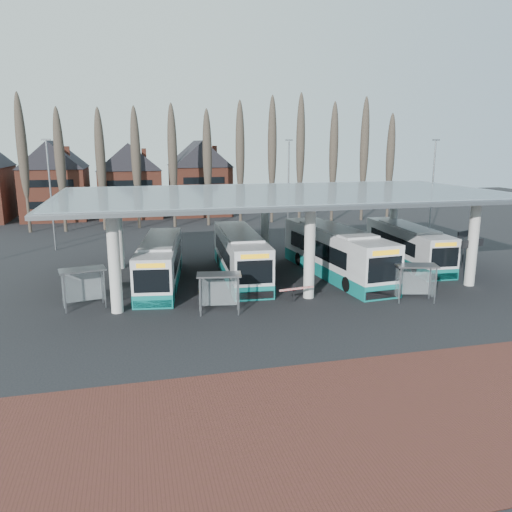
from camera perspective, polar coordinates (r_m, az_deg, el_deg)
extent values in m
plane|color=black|center=(30.50, 7.62, -6.09)|extent=(140.00, 140.00, 0.00)
cube|color=#4F251F|center=(20.77, 20.28, -16.24)|extent=(70.00, 10.00, 0.03)
cylinder|color=silver|center=(30.10, -15.87, -0.79)|extent=(0.70, 0.70, 6.00)
cylinder|color=silver|center=(40.88, -15.45, 2.74)|extent=(0.70, 0.70, 6.00)
cylinder|color=silver|center=(31.95, 6.14, 0.41)|extent=(0.70, 0.70, 6.00)
cylinder|color=silver|center=(42.26, 1.04, 3.52)|extent=(0.70, 0.70, 6.00)
cylinder|color=silver|center=(37.73, 23.54, 1.32)|extent=(0.70, 0.70, 6.00)
cylinder|color=silver|center=(46.79, 15.43, 3.97)|extent=(0.70, 0.70, 6.00)
cube|color=gray|center=(36.60, 3.30, 7.19)|extent=(32.00, 16.00, 0.12)
cube|color=silver|center=(36.59, 3.31, 7.30)|extent=(31.50, 15.50, 0.04)
cone|color=#473D33|center=(60.88, -24.88, 9.23)|extent=(0.36, 0.36, 14.50)
ellipsoid|color=#473D33|center=(60.83, -25.04, 10.86)|extent=(1.10, 1.10, 11.02)
cone|color=#473D33|center=(60.27, -21.10, 9.53)|extent=(0.36, 0.36, 14.50)
ellipsoid|color=#473D33|center=(60.22, -21.24, 11.18)|extent=(1.10, 1.10, 11.02)
cone|color=#473D33|center=(59.93, -17.26, 9.80)|extent=(0.36, 0.36, 14.50)
ellipsoid|color=#473D33|center=(59.88, -17.37, 11.46)|extent=(1.10, 1.10, 11.02)
cone|color=#473D33|center=(59.85, -13.38, 10.02)|extent=(0.36, 0.36, 14.50)
ellipsoid|color=#473D33|center=(59.80, -13.46, 11.68)|extent=(1.10, 1.10, 11.02)
cone|color=#473D33|center=(60.03, -9.50, 10.19)|extent=(0.36, 0.36, 14.50)
ellipsoid|color=#473D33|center=(59.98, -9.56, 11.85)|extent=(1.10, 1.10, 11.02)
cone|color=#473D33|center=(60.48, -5.66, 10.32)|extent=(0.36, 0.36, 14.50)
ellipsoid|color=#473D33|center=(60.43, -5.70, 11.97)|extent=(1.10, 1.10, 11.02)
cone|color=#473D33|center=(61.19, -1.89, 10.40)|extent=(0.36, 0.36, 14.50)
ellipsoid|color=#473D33|center=(61.14, -1.91, 12.03)|extent=(1.10, 1.10, 11.02)
cone|color=#473D33|center=(62.15, 1.78, 10.44)|extent=(0.36, 0.36, 14.50)
ellipsoid|color=#473D33|center=(62.10, 1.79, 12.05)|extent=(1.10, 1.10, 11.02)
cone|color=#473D33|center=(63.35, 5.32, 10.44)|extent=(0.36, 0.36, 14.50)
ellipsoid|color=#473D33|center=(63.30, 5.35, 12.01)|extent=(1.10, 1.10, 11.02)
cone|color=#473D33|center=(64.77, 8.72, 10.40)|extent=(0.36, 0.36, 14.50)
ellipsoid|color=#473D33|center=(64.73, 8.77, 11.94)|extent=(1.10, 1.10, 11.02)
cone|color=#473D33|center=(66.41, 11.96, 10.33)|extent=(0.36, 0.36, 14.50)
ellipsoid|color=#473D33|center=(66.36, 12.03, 11.83)|extent=(1.10, 1.10, 11.02)
cone|color=#473D33|center=(68.24, 15.04, 10.23)|extent=(0.36, 0.36, 14.50)
ellipsoid|color=#473D33|center=(68.19, 15.12, 11.69)|extent=(1.10, 1.10, 11.02)
cube|color=brown|center=(71.73, -21.82, 6.86)|extent=(8.00, 10.00, 7.00)
pyramid|color=black|center=(71.45, -22.30, 12.44)|extent=(8.30, 10.30, 3.50)
cube|color=brown|center=(71.07, -14.17, 7.33)|extent=(8.00, 10.00, 7.00)
pyramid|color=black|center=(70.79, -14.49, 12.98)|extent=(8.30, 10.30, 3.50)
cube|color=brown|center=(71.67, -6.50, 7.68)|extent=(8.00, 10.00, 7.00)
pyramid|color=black|center=(71.39, -6.64, 13.28)|extent=(8.30, 10.30, 3.50)
cylinder|color=slate|center=(49.55, -22.38, 6.28)|extent=(0.16, 0.16, 10.00)
cube|color=slate|center=(49.32, -22.89, 12.16)|extent=(0.80, 0.15, 0.15)
cylinder|color=slate|center=(55.60, 3.73, 7.82)|extent=(0.16, 0.16, 10.00)
cube|color=slate|center=(55.39, 3.80, 13.08)|extent=(0.80, 0.15, 0.15)
cylinder|color=slate|center=(56.22, 19.49, 7.17)|extent=(0.16, 0.16, 10.00)
cube|color=slate|center=(56.01, 19.89, 12.36)|extent=(0.80, 0.15, 0.15)
cube|color=silver|center=(35.93, -10.91, -0.46)|extent=(4.07, 11.69, 2.67)
cube|color=#0E6E69|center=(36.24, -10.82, -2.44)|extent=(4.10, 11.71, 0.86)
cube|color=silver|center=(35.64, -11.00, 1.71)|extent=(3.17, 7.12, 0.17)
cube|color=black|center=(36.37, -10.85, -0.14)|extent=(3.65, 8.52, 1.05)
cube|color=black|center=(30.41, -11.86, -2.83)|extent=(2.13, 0.37, 1.43)
cube|color=black|center=(41.47, -10.22, 1.47)|extent=(2.06, 0.36, 1.15)
cube|color=#D3980B|center=(30.17, -11.94, -1.09)|extent=(1.69, 0.30, 0.29)
cube|color=black|center=(30.83, -11.74, -5.39)|extent=(2.30, 0.41, 0.48)
cylinder|color=black|center=(32.89, -13.29, -4.08)|extent=(0.40, 0.95, 0.92)
cylinder|color=black|center=(32.66, -9.45, -4.03)|extent=(0.40, 0.95, 0.92)
cylinder|color=black|center=(39.57, -11.99, -1.16)|extent=(0.40, 0.95, 0.92)
cylinder|color=black|center=(39.37, -8.80, -1.10)|extent=(0.40, 0.95, 0.92)
cube|color=silver|center=(37.20, -1.81, 0.40)|extent=(3.32, 12.32, 2.84)
cube|color=#0E6E69|center=(37.52, -1.80, -1.64)|extent=(3.34, 12.35, 0.91)
cube|color=silver|center=(36.91, -1.83, 2.63)|extent=(2.77, 7.44, 0.18)
cube|color=black|center=(37.67, -1.93, 0.72)|extent=(3.15, 8.92, 1.12)
cube|color=black|center=(31.36, -0.13, -1.86)|extent=(2.28, 0.20, 1.52)
cube|color=black|center=(43.08, -3.04, 2.24)|extent=(2.20, 0.19, 1.22)
cube|color=#D3980B|center=(31.12, -0.13, -0.05)|extent=(1.81, 0.16, 0.30)
cube|color=black|center=(31.79, -0.13, -4.51)|extent=(2.46, 0.23, 0.51)
cylinder|color=black|center=(33.67, -2.77, -3.30)|extent=(0.34, 0.99, 0.98)
cylinder|color=black|center=(34.05, 1.15, -3.10)|extent=(0.34, 0.99, 0.98)
cylinder|color=black|center=(40.79, -4.19, -0.45)|extent=(0.34, 0.99, 0.98)
cylinder|color=black|center=(41.10, -0.93, -0.31)|extent=(0.34, 0.99, 0.98)
cube|color=silver|center=(37.94, 9.10, 0.70)|extent=(3.95, 13.29, 3.05)
cube|color=#0E6E69|center=(38.27, 9.02, -1.46)|extent=(3.98, 13.31, 0.98)
cube|color=silver|center=(37.64, 9.18, 3.05)|extent=(3.20, 8.05, 0.20)
cube|color=black|center=(38.39, 8.72, 1.02)|extent=(3.67, 9.64, 1.20)
cube|color=black|center=(32.48, 14.51, -1.51)|extent=(2.44, 0.29, 1.64)
cube|color=black|center=(43.66, 5.08, 2.54)|extent=(2.36, 0.28, 1.31)
cube|color=#D3980B|center=(32.24, 14.62, 0.37)|extent=(1.94, 0.23, 0.33)
cube|color=black|center=(32.92, 14.34, -4.26)|extent=(2.64, 0.33, 0.55)
cylinder|color=black|center=(34.17, 10.41, -3.19)|extent=(0.40, 1.07, 1.05)
cylinder|color=black|center=(35.45, 13.97, -2.78)|extent=(0.40, 1.07, 1.05)
cylinder|color=black|center=(41.05, 4.97, -0.33)|extent=(0.40, 1.07, 1.05)
cylinder|color=black|center=(42.12, 8.11, -0.07)|extent=(0.40, 1.07, 1.05)
cube|color=silver|center=(43.27, 16.91, 1.45)|extent=(3.08, 11.52, 2.66)
cube|color=#0E6E69|center=(43.53, 16.80, -0.20)|extent=(3.10, 11.54, 0.85)
cube|color=silver|center=(43.03, 17.03, 3.25)|extent=(2.58, 6.95, 0.17)
cube|color=black|center=(43.67, 16.63, 1.70)|extent=(2.93, 8.34, 1.04)
cube|color=black|center=(38.43, 20.76, -0.15)|extent=(2.13, 0.18, 1.42)
cube|color=black|center=(48.27, 13.84, 2.88)|extent=(2.06, 0.18, 1.14)
cube|color=#D3980B|center=(38.24, 20.88, 1.24)|extent=(1.70, 0.15, 0.28)
cube|color=black|center=(38.76, 20.59, -2.20)|extent=(2.30, 0.21, 0.47)
cylinder|color=black|center=(39.92, 17.75, -1.38)|extent=(0.32, 0.93, 0.91)
cylinder|color=black|center=(41.00, 20.45, -1.22)|extent=(0.32, 0.93, 0.91)
cylinder|color=black|center=(45.97, 13.71, 0.69)|extent=(0.32, 0.93, 0.91)
cylinder|color=black|center=(46.90, 16.15, 0.79)|extent=(0.32, 0.93, 0.91)
cube|color=gray|center=(31.32, -21.03, -4.08)|extent=(0.09, 0.09, 2.37)
cube|color=gray|center=(31.54, -16.92, -3.66)|extent=(0.09, 0.09, 2.37)
cube|color=gray|center=(32.32, -21.19, -3.58)|extent=(0.09, 0.09, 2.37)
cube|color=gray|center=(32.53, -17.21, -3.18)|extent=(0.09, 0.09, 2.37)
cube|color=gray|center=(31.60, -19.24, -1.48)|extent=(2.86, 1.83, 0.09)
cube|color=silver|center=(32.44, -19.21, -3.28)|extent=(2.23, 0.49, 1.89)
cube|color=silver|center=(31.80, -21.20, -3.76)|extent=(0.24, 1.03, 1.89)
cube|color=silver|center=(32.03, -16.99, -3.33)|extent=(0.24, 1.03, 1.89)
cube|color=gray|center=(28.95, -6.39, -4.71)|extent=(0.08, 0.08, 2.29)
cube|color=gray|center=(28.96, -2.03, -4.63)|extent=(0.08, 0.08, 2.29)
cube|color=gray|center=(29.91, -6.34, -4.13)|extent=(0.08, 0.08, 2.29)
cube|color=gray|center=(29.92, -2.12, -4.05)|extent=(0.08, 0.08, 2.29)
cube|color=gray|center=(29.09, -4.26, -2.14)|extent=(2.74, 1.68, 0.09)
cube|color=silver|center=(29.93, -4.23, -3.99)|extent=(2.18, 0.39, 1.83)
cube|color=silver|center=(29.42, -6.46, -4.33)|extent=(0.20, 1.00, 1.83)
cube|color=silver|center=(29.43, -1.99, -4.25)|extent=(0.20, 1.00, 1.83)
cube|color=gray|center=(32.28, 16.14, -3.31)|extent=(0.09, 0.09, 2.28)
cube|color=gray|center=(32.95, 19.81, -3.24)|extent=(0.09, 0.09, 2.28)
cube|color=gray|center=(33.21, 15.67, -2.83)|extent=(0.09, 0.09, 2.28)
cube|color=gray|center=(33.86, 19.25, -2.78)|extent=(0.09, 0.09, 2.28)
cube|color=gray|center=(32.76, 17.87, -1.04)|extent=(2.79, 1.86, 0.09)
cube|color=silver|center=(33.55, 17.46, -2.71)|extent=(2.14, 0.57, 1.83)
cube|color=silver|center=(32.72, 15.83, -2.99)|extent=(0.28, 0.98, 1.83)
cube|color=silver|center=(33.41, 19.61, -2.93)|extent=(0.28, 0.98, 1.83)
cylinder|color=black|center=(38.19, 23.32, -0.71)|extent=(0.10, 0.10, 3.17)
cube|color=black|center=(37.91, 23.50, 1.33)|extent=(2.13, 0.69, 0.54)
cylinder|color=black|center=(42.97, 22.62, 0.64)|extent=(0.09, 0.09, 2.98)
cube|color=black|center=(42.73, 22.77, 2.35)|extent=(1.91, 0.97, 0.51)
cube|color=black|center=(31.63, 4.34, -4.21)|extent=(0.08, 0.08, 1.17)
cube|color=red|center=(31.02, 4.66, -3.74)|extent=(2.33, 0.44, 0.11)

